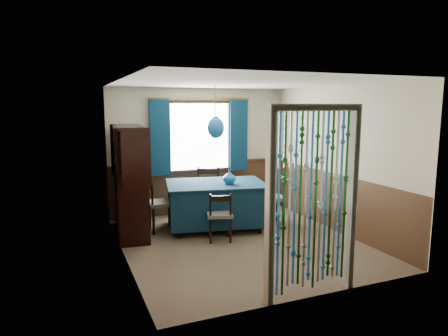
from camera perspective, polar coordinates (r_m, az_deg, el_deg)
name	(u,v)px	position (r m, az deg, el deg)	size (l,w,h in m)	color
floor	(240,242)	(6.50, 2.30, -10.50)	(4.00, 4.00, 0.00)	brown
ceiling	(241,83)	(6.14, 2.45, 12.09)	(4.00, 4.00, 0.00)	silver
wall_back	(199,151)	(8.04, -3.58, 2.40)	(3.60, 3.60, 0.00)	#BDB39B
wall_front	(317,190)	(4.49, 13.09, -3.02)	(3.60, 3.60, 0.00)	#BDB39B
wall_left	(122,172)	(5.69, -14.33, -0.55)	(4.00, 4.00, 0.00)	#BDB39B
wall_right	(335,159)	(7.13, 15.64, 1.26)	(4.00, 4.00, 0.00)	#BDB39B
wainscot_back	(200,188)	(8.15, -3.50, -2.86)	(3.60, 3.60, 0.00)	#432A19
wainscot_front	(313,254)	(4.71, 12.65, -11.95)	(3.60, 3.60, 0.00)	#432A19
wainscot_left	(125,224)	(5.86, -13.90, -7.79)	(4.00, 4.00, 0.00)	#432A19
wainscot_right	(333,201)	(7.26, 15.30, -4.63)	(4.00, 4.00, 0.00)	#432A19
window	(200,137)	(7.97, -3.49, 4.51)	(1.32, 0.12, 1.42)	black
doorway	(313,206)	(4.58, 12.56, -5.33)	(1.16, 0.12, 2.18)	silver
dining_table	(216,202)	(7.07, -1.16, -4.91)	(1.90, 1.50, 0.82)	#0B2539
chair_near	(220,215)	(6.42, -0.63, -6.73)	(0.48, 0.47, 0.80)	black
chair_far	(208,191)	(7.77, -2.33, -3.34)	(0.62, 0.60, 0.97)	black
chair_left	(160,204)	(7.01, -9.19, -5.04)	(0.45, 0.47, 0.91)	black
chair_right	(272,198)	(7.29, 6.89, -4.31)	(0.54, 0.56, 0.94)	black
sideboard	(130,197)	(6.92, -13.27, -4.11)	(0.62, 1.44, 1.83)	black
pendant_lamp	(216,128)	(6.88, -1.19, 5.78)	(0.29, 0.29, 0.90)	olive
vase_table	(229,178)	(6.89, 0.77, -1.38)	(0.21, 0.21, 0.22)	#155692
bowl_shelf	(135,161)	(6.59, -12.64, 1.02)	(0.21, 0.21, 0.05)	beige
vase_sideboard	(130,173)	(7.18, -13.32, -0.64)	(0.16, 0.16, 0.16)	beige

